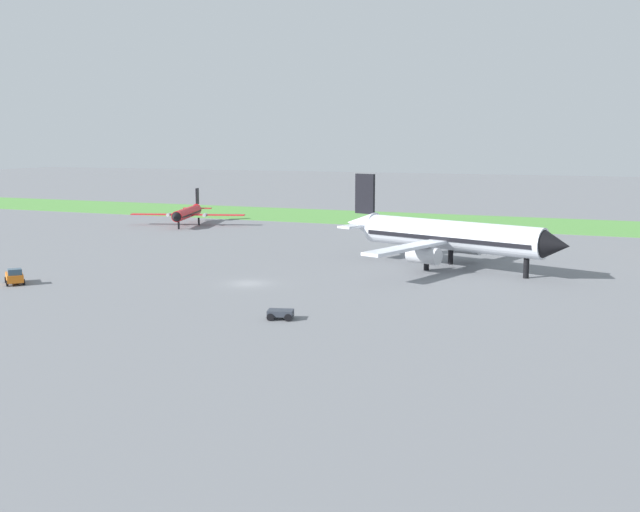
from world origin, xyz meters
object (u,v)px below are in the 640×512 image
object	(u,v)px
airplane_taxiing_turboprop	(188,213)
pushback_tug_near_gate	(15,276)
baggage_cart_midfield	(281,313)
airplane_midfield_jet	(447,236)

from	to	relation	value
airplane_taxiing_turboprop	pushback_tug_near_gate	distance (m)	62.15
pushback_tug_near_gate	baggage_cart_midfield	distance (m)	36.71
pushback_tug_near_gate	baggage_cart_midfield	xyz separation A→B (m)	(36.50, -3.89, -0.34)
pushback_tug_near_gate	airplane_taxiing_turboprop	bearing A→B (deg)	145.07
baggage_cart_midfield	airplane_midfield_jet	bearing A→B (deg)	61.04
airplane_taxiing_turboprop	pushback_tug_near_gate	world-z (taller)	airplane_taxiing_turboprop
pushback_tug_near_gate	baggage_cart_midfield	size ratio (longest dim) A/B	1.41
airplane_midfield_jet	pushback_tug_near_gate	size ratio (longest dim) A/B	8.55
airplane_taxiing_turboprop	baggage_cart_midfield	xyz separation A→B (m)	(50.81, -64.35, -1.95)
airplane_midfield_jet	airplane_taxiing_turboprop	world-z (taller)	airplane_midfield_jet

